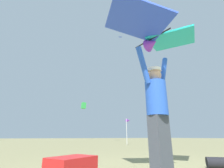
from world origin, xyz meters
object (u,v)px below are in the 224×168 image
Objects in this scene: kite_flyer_person at (157,108)px; marker_flag at (128,122)px; held_stunt_kite at (155,34)px; distant_kite_green_far_center at (84,106)px; distant_kite_black_overhead_distant at (160,86)px; distant_kite_blue_low_left at (120,37)px.

kite_flyer_person is 9.08m from marker_flag.
held_stunt_kite is at bearing -80.12° from kite_flyer_person.
held_stunt_kite is 1.52× the size of distant_kite_green_far_center.
distant_kite_black_overhead_distant is at bearing 23.73° from marker_flag.
distant_kite_green_far_center reaches higher than held_stunt_kite.
distant_kite_black_overhead_distant reaches higher than marker_flag.
kite_flyer_person is 15.45m from distant_kite_black_overhead_distant.
distant_kite_blue_low_left reaches higher than distant_kite_green_far_center.
held_stunt_kite is 35.54m from distant_kite_green_far_center.
marker_flag is (-5.80, -10.46, -14.76)m from distant_kite_blue_low_left.
distant_kite_black_overhead_distant reaches higher than kite_flyer_person.
held_stunt_kite is 3.96× the size of distant_kite_blue_low_left.
marker_flag is at bearing -118.99° from distant_kite_blue_low_left.
distant_kite_blue_low_left is at bearing 60.58° from kite_flyer_person.
held_stunt_kite is 25.30m from distant_kite_blue_low_left.
distant_kite_green_far_center is at bearing 78.91° from marker_flag.
distant_kite_blue_low_left is (10.33, 18.31, 15.29)m from kite_flyer_person.
distant_kite_blue_low_left reaches higher than marker_flag.
distant_kite_blue_low_left is (10.31, 18.41, 13.96)m from held_stunt_kite.
kite_flyer_person is at bearing -105.89° from distant_kite_green_far_center.
distant_kite_green_far_center reaches higher than marker_flag.
kite_flyer_person is at bearing -119.98° from marker_flag.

